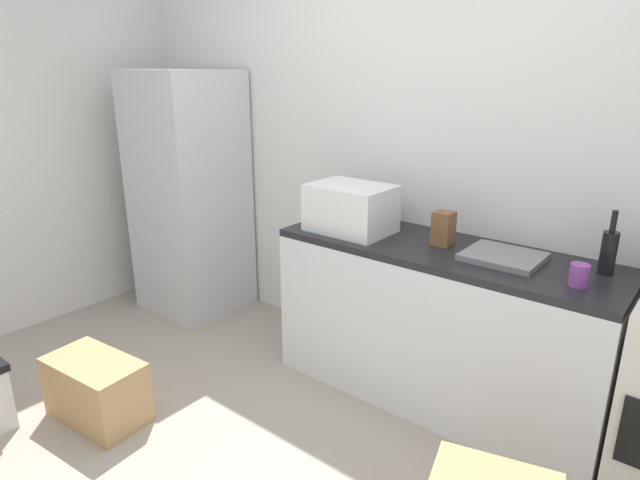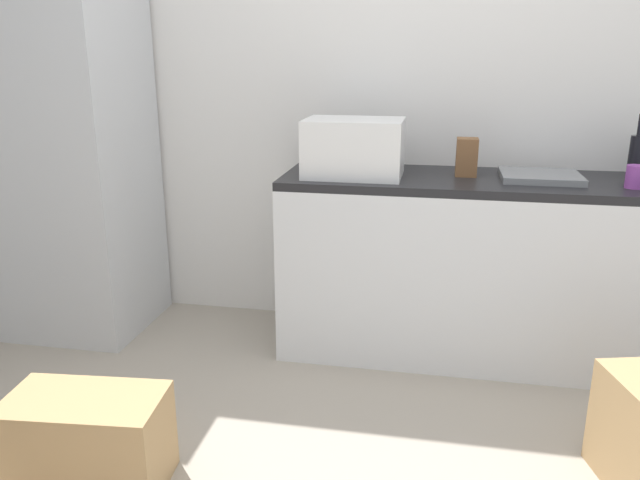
# 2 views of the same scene
# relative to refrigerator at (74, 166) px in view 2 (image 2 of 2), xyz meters

# --- Properties ---
(wall_back) EXTENTS (5.00, 0.10, 2.60)m
(wall_back) POSITION_rel_refrigerator_xyz_m (1.75, 0.40, 0.41)
(wall_back) COLOR silver
(wall_back) RESTS_ON ground_plane
(kitchen_counter) EXTENTS (1.80, 0.60, 0.90)m
(kitchen_counter) POSITION_rel_refrigerator_xyz_m (2.05, 0.05, -0.44)
(kitchen_counter) COLOR silver
(kitchen_counter) RESTS_ON ground_plane
(refrigerator) EXTENTS (0.68, 0.66, 1.79)m
(refrigerator) POSITION_rel_refrigerator_xyz_m (0.00, 0.00, 0.00)
(refrigerator) COLOR silver
(refrigerator) RESTS_ON ground_plane
(microwave) EXTENTS (0.46, 0.34, 0.27)m
(microwave) POSITION_rel_refrigerator_xyz_m (1.49, -0.01, 0.14)
(microwave) COLOR white
(microwave) RESTS_ON kitchen_counter
(sink_basin) EXTENTS (0.36, 0.32, 0.03)m
(sink_basin) POSITION_rel_refrigerator_xyz_m (2.36, 0.07, 0.02)
(sink_basin) COLOR slate
(sink_basin) RESTS_ON kitchen_counter
(wine_bottle) EXTENTS (0.07, 0.07, 0.30)m
(wine_bottle) POSITION_rel_refrigerator_xyz_m (2.79, 0.17, 0.12)
(wine_bottle) COLOR black
(wine_bottle) RESTS_ON kitchen_counter
(coffee_mug) EXTENTS (0.08, 0.08, 0.10)m
(coffee_mug) POSITION_rel_refrigerator_xyz_m (2.74, -0.06, 0.06)
(coffee_mug) COLOR purple
(coffee_mug) RESTS_ON kitchen_counter
(knife_block) EXTENTS (0.10, 0.10, 0.18)m
(knife_block) POSITION_rel_refrigerator_xyz_m (2.02, 0.09, 0.10)
(knife_block) COLOR brown
(knife_block) RESTS_ON kitchen_counter
(cardboard_box_large) EXTENTS (0.56, 0.35, 0.34)m
(cardboard_box_large) POSITION_rel_refrigerator_xyz_m (0.74, -1.26, -0.72)
(cardboard_box_large) COLOR tan
(cardboard_box_large) RESTS_ON ground_plane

